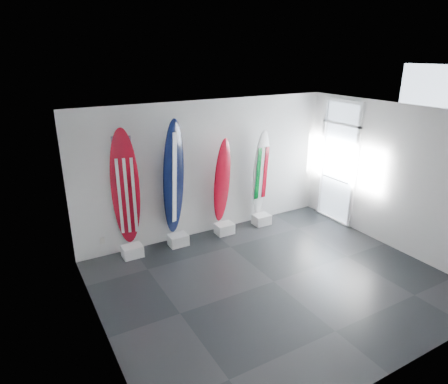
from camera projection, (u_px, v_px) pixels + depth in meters
floor at (274, 282)px, 7.13m from camera, size 6.00×6.00×0.00m
ceiling at (282, 116)px, 6.10m from camera, size 6.00×6.00×0.00m
wall_back at (209, 169)px, 8.65m from camera, size 6.00×0.00×6.00m
wall_front at (408, 274)px, 4.57m from camera, size 6.00×0.00×6.00m
wall_left at (97, 247)px, 5.21m from camera, size 0.00×5.00×5.00m
wall_right at (395, 178)px, 8.01m from camera, size 0.00×5.00×5.00m
display_block_usa at (132, 251)px, 7.96m from camera, size 0.40×0.30×0.24m
surfboard_usa at (125, 188)px, 7.59m from camera, size 0.59×0.38×2.41m
display_block_navy at (178, 240)px, 8.43m from camera, size 0.40×0.30×0.24m
surfboard_navy at (174, 178)px, 8.05m from camera, size 0.62×0.42×2.49m
display_block_swiss at (224, 229)px, 8.96m from camera, size 0.40×0.30×0.24m
surfboard_swiss at (222, 181)px, 8.67m from camera, size 0.50×0.37×1.99m
display_block_italy at (262, 219)px, 9.45m from camera, size 0.40×0.30×0.24m
surfboard_italy at (261, 173)px, 9.14m from camera, size 0.49×0.29×2.06m
wall_outlet at (102, 241)px, 7.89m from camera, size 0.09×0.02×0.13m
glass_door at (338, 164)px, 9.29m from camera, size 0.12×1.16×2.85m
balcony at (372, 191)px, 10.23m from camera, size 2.80×2.20×1.20m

